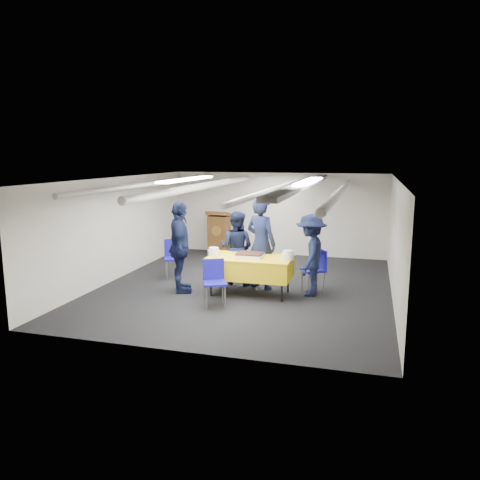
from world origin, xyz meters
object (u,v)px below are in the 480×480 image
Objects in this scene: serving_table at (250,267)px; sailor_b at (236,248)px; sheet_cake at (250,255)px; chair_near at (214,278)px; chair_right at (317,266)px; sailor_d at (311,255)px; sailor_c at (180,247)px; chair_left at (173,254)px; podium at (219,233)px; sailor_a at (261,243)px.

sailor_b is (-0.49, 0.70, 0.24)m from serving_table.
chair_near is (-0.47, -0.83, -0.28)m from sheet_cake.
chair_right is 0.55× the size of sailor_b.
chair_right is at bearing 24.74° from serving_table.
chair_right is 0.53× the size of sailor_d.
sailor_c is (-0.94, 0.63, 0.40)m from chair_near.
chair_left is at bearing 156.49° from sheet_cake.
serving_table is 1.34× the size of podium.
chair_near is 1.59m from sailor_b.
sailor_c is at bearing 49.50° from sailor_a.
sailor_a reaches higher than serving_table.
sailor_b is (1.56, -0.16, 0.27)m from chair_left.
chair_right is (1.27, 0.59, -0.03)m from serving_table.
sailor_a is at bearing 67.36° from chair_near.
sheet_cake is 1.22m from sailor_d.
sheet_cake is 0.61× the size of chair_right.
podium is at bearing 136.43° from chair_right.
chair_left is (-3.32, 0.27, 0.00)m from chair_right.
chair_near is (-0.47, -0.87, -0.03)m from serving_table.
serving_table is at bearing 101.70° from sailor_a.
sailor_a is at bearing 169.88° from sailor_b.
chair_left is at bearing 5.88° from sailor_c.
chair_near is at bearing -47.54° from chair_left.
serving_table is at bearing -62.70° from podium.
sailor_a is 1.03× the size of sailor_c.
chair_near is at bearing -147.71° from sailor_c.
sailor_d is (3.22, -0.57, 0.29)m from chair_left.
sailor_d is at bearing -10.11° from chair_left.
sailor_c reaches higher than sheet_cake.
sheet_cake reaches higher than serving_table.
chair_right is 2.84m from sailor_c.
chair_near is at bearing -72.91° from podium.
sailor_c is at bearing 146.45° from chair_near.
chair_left is at bearing 2.34° from sailor_b.
sailor_c is (0.64, -1.10, 0.40)m from chair_left.
podium is (-1.82, 3.57, -0.20)m from sheet_cake.
sailor_a is (2.15, -0.35, 0.43)m from chair_left.
chair_right is at bearing -4.61° from chair_left.
sailor_c is at bearing -76.57° from sailor_d.
sailor_a is at bearing 78.46° from serving_table.
sheet_cake is 1.00m from chair_near.
chair_left is at bearing -98.17° from sailor_d.
sheet_cake is 0.88m from sailor_b.
sailor_d is at bearing -102.66° from sailor_c.
sailor_b is at bearing -68.62° from sailor_c.
sailor_c is (0.41, -3.78, 0.32)m from podium.
chair_near reaches higher than serving_table.
sailor_d is (1.64, 1.15, 0.29)m from chair_near.
chair_left reaches higher than serving_table.
serving_table is 1.23m from sailor_d.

